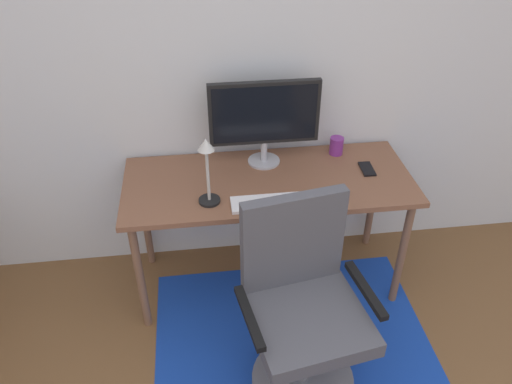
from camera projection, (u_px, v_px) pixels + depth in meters
wall_back at (256, 55)px, 2.72m from camera, size 6.00×0.10×2.60m
area_rug at (298, 366)px, 2.64m from camera, size 1.48×1.49×0.01m
desk at (268, 190)px, 2.76m from camera, size 1.55×0.64×0.75m
monitor at (264, 116)px, 2.70m from camera, size 0.60×0.18×0.48m
keyboard at (274, 202)px, 2.54m from camera, size 0.43×0.13×0.02m
computer_mouse at (338, 195)px, 2.57m from camera, size 0.06×0.10×0.03m
coffee_cup at (336, 146)px, 2.91m from camera, size 0.08×0.08×0.10m
cell_phone at (367, 169)px, 2.80m from camera, size 0.07×0.14×0.01m
desk_lamp at (207, 164)px, 2.43m from camera, size 0.11×0.11×0.36m
office_chair at (302, 315)px, 2.35m from camera, size 0.64×0.59×1.01m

